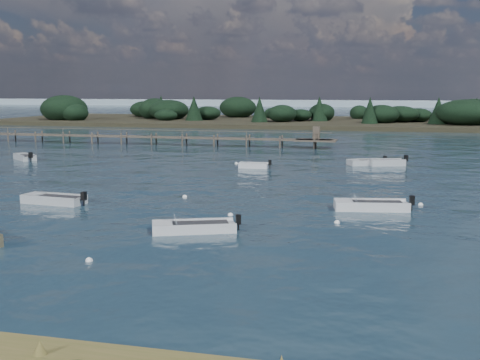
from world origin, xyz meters
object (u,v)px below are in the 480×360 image
(tender_far_grey, at_px, (25,158))
(dinghy_mid_white_a, at_px, (194,229))
(dinghy_mid_white_b, at_px, (371,207))
(jetty, at_px, (124,136))
(dinghy_extra_a, at_px, (366,163))
(tender_far_grey_b, at_px, (387,164))
(tender_far_white, at_px, (254,167))
(dinghy_mid_grey, at_px, (54,201))

(tender_far_grey, xyz_separation_m, dinghy_mid_white_a, (26.95, -25.97, -0.03))
(dinghy_mid_white_b, bearing_deg, dinghy_mid_white_a, -137.63)
(jetty, bearing_deg, tender_far_grey, -96.56)
(dinghy_extra_a, xyz_separation_m, tender_far_grey_b, (1.96, -0.02, 0.03))
(tender_far_grey_b, bearing_deg, dinghy_mid_white_b, -92.23)
(dinghy_extra_a, height_order, tender_far_white, dinghy_extra_a)
(tender_far_grey, height_order, jetty, jetty)
(dinghy_mid_white_b, relative_size, jetty, 0.08)
(jetty, bearing_deg, tender_far_white, -42.10)
(jetty, bearing_deg, tender_far_grey_b, -24.02)
(dinghy_mid_grey, height_order, jetty, jetty)
(tender_far_grey_b, relative_size, dinghy_mid_grey, 0.84)
(tender_far_white, xyz_separation_m, dinghy_mid_white_b, (11.18, -17.25, 0.01))
(dinghy_mid_white_a, xyz_separation_m, dinghy_mid_grey, (-11.16, 5.19, 0.01))
(dinghy_mid_white_a, height_order, dinghy_mid_grey, dinghy_mid_grey)
(tender_far_grey, bearing_deg, jetty, 83.44)
(tender_far_white, bearing_deg, dinghy_mid_white_b, -57.05)
(dinghy_mid_grey, bearing_deg, dinghy_mid_white_a, -24.92)
(dinghy_extra_a, distance_m, dinghy_mid_white_a, 31.07)
(dinghy_extra_a, xyz_separation_m, tender_far_grey, (-34.62, -4.14, 0.02))
(tender_far_grey_b, xyz_separation_m, dinghy_mid_grey, (-20.78, -24.90, -0.03))
(tender_far_grey_b, distance_m, dinghy_mid_white_b, 22.12)
(tender_far_grey, height_order, tender_far_white, tender_far_grey)
(tender_far_white, xyz_separation_m, jetty, (-22.30, 20.15, 0.84))
(dinghy_mid_grey, height_order, dinghy_mid_white_b, dinghy_mid_white_b)
(dinghy_extra_a, distance_m, dinghy_mid_white_b, 22.14)
(tender_far_white, distance_m, dinghy_mid_grey, 21.87)
(dinghy_extra_a, xyz_separation_m, dinghy_mid_grey, (-18.82, -24.92, 0.00))
(dinghy_mid_white_a, distance_m, dinghy_mid_grey, 12.31)
(dinghy_extra_a, bearing_deg, dinghy_mid_white_a, -104.28)
(dinghy_extra_a, height_order, tender_far_grey, tender_far_grey)
(dinghy_extra_a, xyz_separation_m, dinghy_mid_white_b, (1.10, -22.12, 0.01))
(dinghy_mid_grey, xyz_separation_m, dinghy_mid_white_b, (19.92, 2.80, 0.00))
(jetty, bearing_deg, dinghy_mid_white_b, -48.17)
(tender_far_white, bearing_deg, dinghy_extra_a, 25.77)
(tender_far_grey_b, distance_m, dinghy_mid_grey, 32.43)
(dinghy_extra_a, distance_m, tender_far_grey, 34.86)
(tender_far_grey, relative_size, dinghy_mid_white_b, 0.71)
(dinghy_mid_grey, xyz_separation_m, jetty, (-13.56, 40.21, 0.83))
(dinghy_mid_white_b, bearing_deg, tender_far_white, 122.95)
(dinghy_extra_a, relative_size, tender_far_grey_b, 1.02)
(dinghy_extra_a, bearing_deg, tender_far_white, -154.23)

